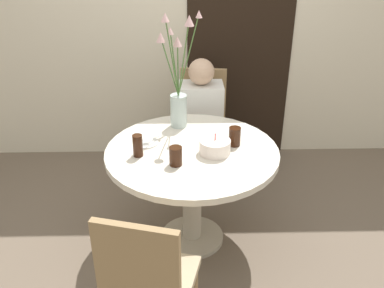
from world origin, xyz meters
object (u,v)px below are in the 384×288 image
Objects in this scene: chair_far_back at (202,118)px; side_plate at (146,143)px; flower_vase at (178,91)px; person_woman at (201,127)px; drink_glass_1 at (138,146)px; birthday_cake at (215,147)px; chair_left_flank at (147,280)px; drink_glass_0 at (235,136)px; drink_glass_2 at (176,156)px.

chair_far_back reaches higher than side_plate.
flower_vase reaches higher than chair_far_back.
drink_glass_1 is at bearing -116.93° from person_woman.
side_plate is 0.80m from person_woman.
side_plate is at bearing -120.05° from person_woman.
chair_left_flank is at bearing -113.73° from birthday_cake.
person_woman is (-0.18, 0.70, -0.27)m from drink_glass_0.
drink_glass_1 is at bearing 153.82° from drink_glass_2.
chair_left_flank is (-0.34, -1.80, 0.00)m from chair_far_back.
birthday_cake is (0.03, -0.96, 0.24)m from chair_far_back.
side_plate is 1.39× the size of drink_glass_2.
drink_glass_0 is (0.13, 0.10, 0.02)m from birthday_cake.
chair_left_flank is at bearing -100.55° from drink_glass_2.
birthday_cake is 0.84m from person_woman.
person_woman is at bearing 104.67° from drink_glass_0.
chair_left_flank is 1.00m from side_plate.
chair_left_flank is 0.85× the size of person_woman.
flower_vase is 0.50m from drink_glass_0.
chair_left_flank is 0.77m from drink_glass_2.
flower_vase is at bearing 141.15° from drink_glass_0.
drink_glass_2 is at bearing -26.18° from drink_glass_1.
drink_glass_0 is (0.16, -0.86, 0.26)m from chair_far_back.
flower_vase is 0.56m from drink_glass_2.
chair_left_flank reaches higher than drink_glass_2.
chair_left_flank is at bearing -83.20° from drink_glass_1.
chair_left_flank is 1.67m from person_woman.
drink_glass_0 is 0.44m from drink_glass_2.
side_plate is (-0.21, -0.25, -0.25)m from flower_vase.
chair_far_back is at bearing 71.28° from flower_vase.
chair_far_back is 1.83m from chair_left_flank.
birthday_cake is at bearing -81.39° from chair_far_back.
drink_glass_1 is 1.20× the size of drink_glass_2.
side_plate is at bearing -129.67° from flower_vase.
person_woman reaches higher than drink_glass_2.
drink_glass_0 is at bearing 37.70° from birthday_cake.
side_plate is at bearing -109.39° from chair_far_back.
person_woman is (-0.05, 0.80, -0.26)m from birthday_cake.
birthday_cake reaches higher than side_plate.
side_plate is 0.34m from drink_glass_2.
drink_glass_1 reaches higher than birthday_cake.
flower_vase is 6.77× the size of drink_glass_2.
person_woman is (-0.02, -0.16, -0.01)m from chair_far_back.
chair_left_flank is at bearing -118.00° from drink_glass_0.
flower_vase is 0.42m from side_plate.
flower_vase is 0.74× the size of person_woman.
birthday_cake is 0.17m from drink_glass_0.
birthday_cake is 1.19× the size of side_plate.
drink_glass_1 reaches higher than drink_glass_2.
drink_glass_1 is at bearing -68.62° from chair_left_flank.
chair_far_back is at bearing -86.06° from chair_left_flank.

